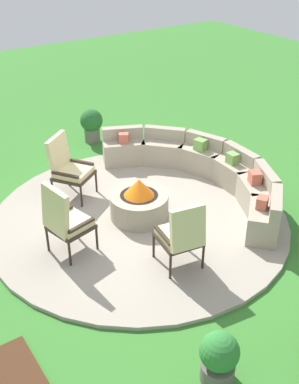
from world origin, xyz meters
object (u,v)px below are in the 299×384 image
object	(u,v)px
lounge_chair_front_left	(68,166)
potted_plant_0	(92,124)
curved_stone_bench	(204,170)
lounge_chair_front_right	(65,219)
potted_plant_4	(219,357)
lounge_chair_back_left	(182,234)
fire_pit	(139,203)

from	to	relation	value
lounge_chair_front_left	potted_plant_0	size ratio (longest dim) A/B	1.51
curved_stone_bench	lounge_chair_front_right	size ratio (longest dim) A/B	3.50
potted_plant_4	lounge_chair_back_left	bearing A→B (deg)	154.79
lounge_chair_front_right	lounge_chair_back_left	bearing A→B (deg)	31.90
lounge_chair_front_right	potted_plant_0	distance (m)	4.01
fire_pit	lounge_chair_front_right	bearing A→B (deg)	-81.05
potted_plant_0	potted_plant_4	xyz separation A→B (m)	(6.15, -1.81, -0.08)
potted_plant_0	lounge_chair_front_left	bearing A→B (deg)	-37.43
lounge_chair_front_left	potted_plant_4	size ratio (longest dim) A/B	1.74
lounge_chair_back_left	potted_plant_0	distance (m)	4.62
fire_pit	lounge_chair_back_left	world-z (taller)	lounge_chair_back_left
curved_stone_bench	lounge_chair_front_right	bearing A→B (deg)	-81.33
fire_pit	curved_stone_bench	size ratio (longest dim) A/B	0.23
lounge_chair_front_right	potted_plant_0	size ratio (longest dim) A/B	1.58
curved_stone_bench	lounge_chair_front_left	xyz separation A→B (m)	(-1.02, -2.14, 0.27)
lounge_chair_front_left	lounge_chair_front_right	distance (m)	1.64
lounge_chair_front_right	potted_plant_4	size ratio (longest dim) A/B	1.82
lounge_chair_back_left	lounge_chair_front_right	bearing A→B (deg)	144.56
lounge_chair_front_right	potted_plant_4	world-z (taller)	lounge_chair_front_right
fire_pit	potted_plant_0	world-z (taller)	fire_pit
potted_plant_0	lounge_chair_front_right	bearing A→B (deg)	-33.29
curved_stone_bench	lounge_chair_front_left	world-z (taller)	lounge_chair_front_left
lounge_chair_front_left	lounge_chair_back_left	world-z (taller)	lounge_chair_front_left
curved_stone_bench	potted_plant_4	size ratio (longest dim) A/B	6.35
curved_stone_bench	fire_pit	bearing A→B (deg)	-81.59
lounge_chair_front_right	curved_stone_bench	bearing A→B (deg)	85.19
fire_pit	lounge_chair_front_left	bearing A→B (deg)	-153.61
lounge_chair_back_left	fire_pit	bearing A→B (deg)	90.57
fire_pit	lounge_chair_front_left	xyz separation A→B (m)	(-1.24, -0.62, 0.30)
fire_pit	potted_plant_0	xyz separation A→B (m)	(-3.13, 0.83, 0.09)
lounge_chair_front_left	lounge_chair_back_left	distance (m)	2.64
potted_plant_0	curved_stone_bench	bearing A→B (deg)	13.44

